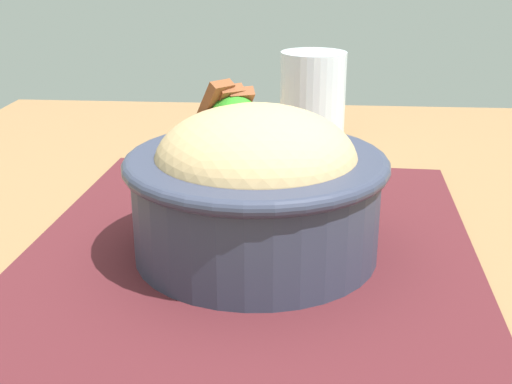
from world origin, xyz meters
TOP-DOWN VIEW (x-y plane):
  - table at (0.00, 0.00)m, footprint 1.07×0.77m
  - placemat at (0.02, -0.02)m, footprint 0.43×0.37m
  - bowl at (0.01, -0.03)m, footprint 0.20×0.20m
  - fork at (0.12, -0.03)m, footprint 0.03×0.13m
  - drinking_glass at (0.34, -0.07)m, footprint 0.08×0.08m

SIDE VIEW (x-z plane):
  - table at x=0.00m, z-range 0.31..1.08m
  - placemat at x=0.02m, z-range 0.77..0.78m
  - fork at x=0.12m, z-range 0.78..0.78m
  - drinking_glass at x=0.34m, z-range 0.77..0.87m
  - bowl at x=0.01m, z-range 0.77..0.90m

